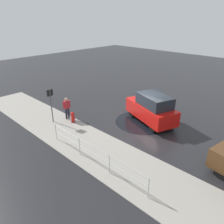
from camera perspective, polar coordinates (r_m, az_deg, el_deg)
ground_plane at (r=15.29m, az=6.45°, el=-2.74°), size 60.00×60.00×0.00m
kerb_strip at (r=12.61m, az=-5.47°, el=-8.91°), size 24.00×3.20×0.04m
moving_hatchback at (r=15.08m, az=10.35°, el=0.91°), size 4.25×2.93×2.06m
fire_hydrant at (r=15.25m, az=-10.21°, el=-1.39°), size 0.42×0.31×0.80m
pedestrian at (r=15.63m, az=-11.72°, el=1.37°), size 0.28×0.57×1.62m
metal_railing at (r=10.91m, az=-4.91°, el=-10.27°), size 6.62×0.04×1.05m
sign_post at (r=15.18m, az=-15.70°, el=2.79°), size 0.07×0.44×2.40m
puddle_patch at (r=15.43m, az=7.87°, el=-2.55°), size 3.75×3.75×0.01m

